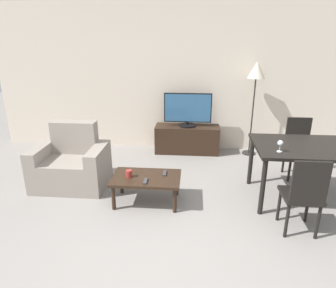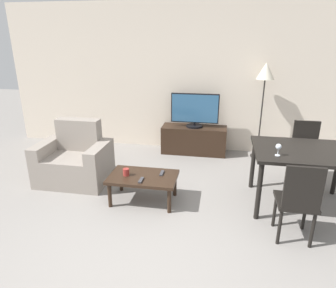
{
  "view_description": "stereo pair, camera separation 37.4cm",
  "coord_description": "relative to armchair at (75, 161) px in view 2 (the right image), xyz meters",
  "views": [
    {
      "loc": [
        0.31,
        -2.32,
        2.08
      ],
      "look_at": [
        -0.03,
        1.66,
        0.65
      ],
      "focal_mm": 32.0,
      "sensor_mm": 36.0,
      "label": 1
    },
    {
      "loc": [
        0.69,
        -2.27,
        2.08
      ],
      "look_at": [
        -0.03,
        1.66,
        0.65
      ],
      "focal_mm": 32.0,
      "sensor_mm": 36.0,
      "label": 2
    }
  ],
  "objects": [
    {
      "name": "tv_stand",
      "position": [
        1.65,
        1.5,
        -0.06
      ],
      "size": [
        1.19,
        0.42,
        0.51
      ],
      "color": "black",
      "rests_on": "ground_plane"
    },
    {
      "name": "coffee_table",
      "position": [
        1.17,
        -0.41,
        0.01
      ],
      "size": [
        0.89,
        0.55,
        0.37
      ],
      "color": "black",
      "rests_on": "ground_plane"
    },
    {
      "name": "tv",
      "position": [
        1.65,
        1.49,
        0.51
      ],
      "size": [
        0.87,
        0.3,
        0.62
      ],
      "color": "black",
      "rests_on": "tv_stand"
    },
    {
      "name": "ground_plane",
      "position": [
        1.44,
        -1.56,
        -0.32
      ],
      "size": [
        18.0,
        18.0,
        0.0
      ],
      "primitive_type": "plane",
      "color": "gray"
    },
    {
      "name": "remote_primary",
      "position": [
        1.18,
        -0.56,
        0.06
      ],
      "size": [
        0.04,
        0.15,
        0.02
      ],
      "color": "#38383D",
      "rests_on": "coffee_table"
    },
    {
      "name": "dining_chair_far",
      "position": [
        3.39,
        0.62,
        0.19
      ],
      "size": [
        0.4,
        0.4,
        0.92
      ],
      "color": "black",
      "rests_on": "ground_plane"
    },
    {
      "name": "dining_chair_near",
      "position": [
        2.96,
        -0.94,
        0.19
      ],
      "size": [
        0.4,
        0.4,
        0.92
      ],
      "color": "black",
      "rests_on": "ground_plane"
    },
    {
      "name": "remote_secondary",
      "position": [
        1.4,
        -0.31,
        0.06
      ],
      "size": [
        0.04,
        0.15,
        0.02
      ],
      "color": "#38383D",
      "rests_on": "coffee_table"
    },
    {
      "name": "armchair",
      "position": [
        0.0,
        0.0,
        0.0
      ],
      "size": [
        1.03,
        0.72,
        0.91
      ],
      "color": "gray",
      "rests_on": "ground_plane"
    },
    {
      "name": "wall_back",
      "position": [
        1.44,
        1.78,
        1.03
      ],
      "size": [
        6.96,
        0.06,
        2.7
      ],
      "color": "beige",
      "rests_on": "ground_plane"
    },
    {
      "name": "dining_table",
      "position": [
        3.18,
        -0.16,
        0.36
      ],
      "size": [
        1.23,
        0.94,
        0.77
      ],
      "color": "black",
      "rests_on": "ground_plane"
    },
    {
      "name": "floor_lamp",
      "position": [
        2.82,
        1.5,
        1.13
      ],
      "size": [
        0.3,
        0.3,
        1.69
      ],
      "color": "black",
      "rests_on": "ground_plane"
    },
    {
      "name": "wine_glass_left",
      "position": [
        2.81,
        -0.41,
        0.56
      ],
      "size": [
        0.07,
        0.07,
        0.15
      ],
      "color": "silver",
      "rests_on": "dining_table"
    },
    {
      "name": "cup_white_near",
      "position": [
        0.95,
        -0.43,
        0.1
      ],
      "size": [
        0.08,
        0.08,
        0.09
      ],
      "color": "maroon",
      "rests_on": "coffee_table"
    }
  ]
}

